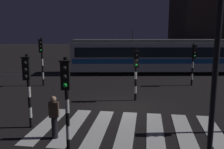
{
  "coord_description": "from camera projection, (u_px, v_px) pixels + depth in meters",
  "views": [
    {
      "loc": [
        -0.74,
        -12.87,
        4.21
      ],
      "look_at": [
        -0.57,
        2.37,
        1.4
      ],
      "focal_mm": 39.44,
      "sensor_mm": 36.0,
      "label": 1
    }
  ],
  "objects": [
    {
      "name": "ground_plane",
      "position": [
        123.0,
        108.0,
        13.43
      ],
      "size": [
        120.0,
        120.0,
        0.0
      ],
      "primitive_type": "plane",
      "color": "black"
    },
    {
      "name": "rail_near",
      "position": [
        117.0,
        75.0,
        23.04
      ],
      "size": [
        80.0,
        0.12,
        0.03
      ],
      "primitive_type": "cube",
      "color": "#59595E",
      "rests_on": "ground"
    },
    {
      "name": "rail_far",
      "position": [
        117.0,
        72.0,
        24.45
      ],
      "size": [
        80.0,
        0.12,
        0.03
      ],
      "primitive_type": "cube",
      "color": "#59595E",
      "rests_on": "ground"
    },
    {
      "name": "crosswalk_zebra",
      "position": [
        127.0,
        129.0,
        10.52
      ],
      "size": [
        8.45,
        5.42,
        0.02
      ],
      "color": "silver",
      "rests_on": "ground"
    },
    {
      "name": "traffic_light_median_centre",
      "position": [
        136.0,
        67.0,
        14.33
      ],
      "size": [
        0.36,
        0.42,
        3.07
      ],
      "color": "black",
      "rests_on": "ground"
    },
    {
      "name": "traffic_light_kerb_mid_left",
      "position": [
        66.0,
        91.0,
        8.12
      ],
      "size": [
        0.36,
        0.42,
        3.32
      ],
      "color": "black",
      "rests_on": "ground"
    },
    {
      "name": "traffic_light_corner_far_left",
      "position": [
        42.0,
        55.0,
        18.11
      ],
      "size": [
        0.36,
        0.42,
        3.59
      ],
      "color": "black",
      "rests_on": "ground"
    },
    {
      "name": "traffic_light_corner_near_left",
      "position": [
        28.0,
        80.0,
        10.25
      ],
      "size": [
        0.36,
        0.42,
        3.2
      ],
      "color": "black",
      "rests_on": "ground"
    },
    {
      "name": "traffic_light_corner_far_right",
      "position": [
        193.0,
        58.0,
        18.26
      ],
      "size": [
        0.36,
        0.42,
        3.15
      ],
      "color": "black",
      "rests_on": "ground"
    },
    {
      "name": "street_lamp_near_kerb",
      "position": [
        224.0,
        7.0,
        6.88
      ],
      "size": [
        0.44,
        1.21,
        7.67
      ],
      "color": "black",
      "rests_on": "ground"
    },
    {
      "name": "tram",
      "position": [
        158.0,
        55.0,
        23.47
      ],
      "size": [
        16.65,
        2.58,
        4.15
      ],
      "color": "silver",
      "rests_on": "ground"
    },
    {
      "name": "pedestrian_waiting_at_kerb",
      "position": [
        54.0,
        117.0,
        9.49
      ],
      "size": [
        0.36,
        0.24,
        1.71
      ],
      "color": "black",
      "rests_on": "ground"
    }
  ]
}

